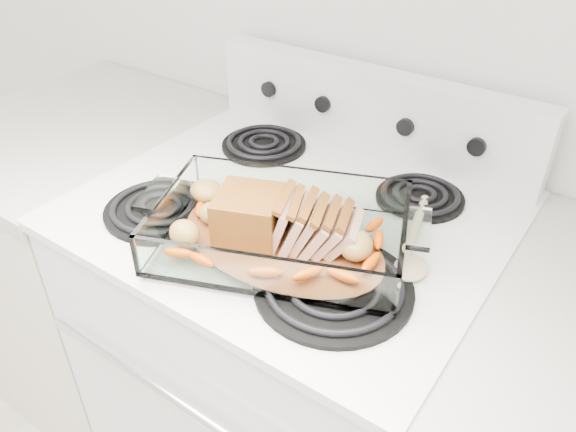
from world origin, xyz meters
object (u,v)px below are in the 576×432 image
Objects in this scene: electric_range at (292,364)px; pork_roast at (274,219)px; baking_dish at (281,235)px; counter_left at (107,266)px.

electric_range reaches higher than pork_roast.
baking_dish is at bearing -18.79° from pork_roast.
electric_range is at bearing 94.69° from baking_dish.
electric_range is at bearing 92.22° from pork_roast.
electric_range is 4.67× the size of pork_roast.
counter_left is 0.89m from pork_roast.
electric_range is 0.53m from pork_roast.
baking_dish reaches higher than counter_left.
counter_left is (-0.67, -0.00, -0.02)m from electric_range.
counter_left is 0.89m from baking_dish.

